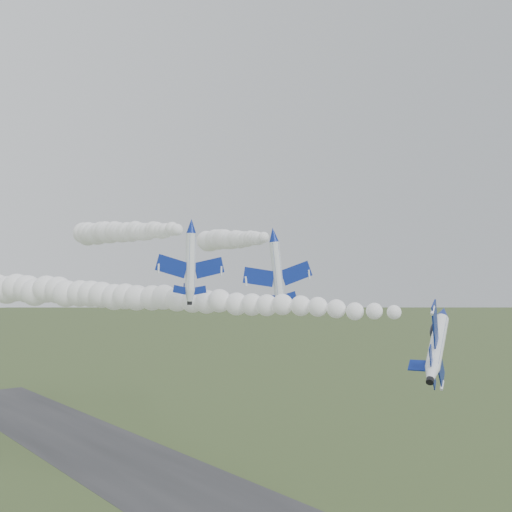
# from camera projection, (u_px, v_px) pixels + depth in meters

# --- Properties ---
(runway) EXTENTS (24.00, 260.00, 0.04)m
(runway) POSITION_uv_depth(u_px,v_px,m) (206.00, 503.00, 92.30)
(runway) COLOR #2C2C2F
(runway) RESTS_ON ground
(jet_lead) EXTENTS (7.55, 12.97, 9.42)m
(jet_lead) POSITION_uv_depth(u_px,v_px,m) (444.00, 313.00, 68.58)
(jet_lead) COLOR white
(smoke_trail_jet_lead) EXTENTS (36.74, 74.01, 5.20)m
(smoke_trail_jet_lead) POSITION_uv_depth(u_px,v_px,m) (158.00, 298.00, 88.35)
(smoke_trail_jet_lead) COLOR silver
(jet_pair_left) EXTENTS (10.22, 12.04, 2.98)m
(jet_pair_left) POSITION_uv_depth(u_px,v_px,m) (192.00, 226.00, 79.65)
(jet_pair_left) COLOR white
(smoke_trail_jet_pair_left) EXTENTS (17.62, 67.68, 5.16)m
(smoke_trail_jet_pair_left) POSITION_uv_depth(u_px,v_px,m) (120.00, 232.00, 111.88)
(smoke_trail_jet_pair_left) COLOR silver
(jet_pair_right) EXTENTS (10.85, 12.44, 3.29)m
(jet_pair_right) POSITION_uv_depth(u_px,v_px,m) (273.00, 234.00, 87.85)
(jet_pair_right) COLOR white
(smoke_trail_jet_pair_right) EXTENTS (28.95, 55.31, 5.04)m
(smoke_trail_jet_pair_right) POSITION_uv_depth(u_px,v_px,m) (229.00, 239.00, 119.41)
(smoke_trail_jet_pair_right) COLOR silver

